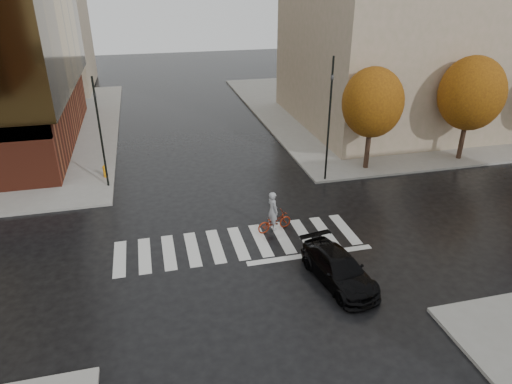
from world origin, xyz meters
TOP-DOWN VIEW (x-y plane):
  - ground at (0.00, 0.00)m, footprint 120.00×120.00m
  - sidewalk_ne at (21.00, 21.00)m, footprint 30.00×30.00m
  - crosswalk at (0.00, 0.50)m, footprint 12.00×3.00m
  - building_ne_tan at (17.00, 17.00)m, footprint 16.00×16.00m
  - tree_ne_a at (10.00, 7.40)m, footprint 3.80×3.80m
  - tree_ne_b at (17.00, 7.40)m, footprint 4.20×4.20m
  - sedan at (3.43, -3.42)m, footprint 2.42×4.54m
  - cyclist at (1.97, 1.26)m, footprint 1.98×1.11m
  - traffic_light_nw at (-6.30, 8.55)m, footprint 0.19×0.16m
  - traffic_light_ne at (6.72, 6.30)m, footprint 0.18×0.21m
  - fire_hydrant at (-6.50, 9.88)m, footprint 0.28×0.28m
  - manhole at (3.19, -1.84)m, footprint 0.88×0.88m

SIDE VIEW (x-z plane):
  - ground at x=0.00m, z-range 0.00..0.00m
  - crosswalk at x=0.00m, z-range 0.00..0.01m
  - manhole at x=3.19m, z-range 0.00..0.01m
  - sidewalk_ne at x=21.00m, z-range 0.00..0.15m
  - fire_hydrant at x=-6.50m, z-range 0.19..0.99m
  - sedan at x=3.43m, z-range 0.00..1.25m
  - cyclist at x=1.97m, z-range -0.34..1.79m
  - traffic_light_nw at x=-6.30m, z-range 0.52..7.02m
  - traffic_light_ne at x=6.72m, z-range 0.68..8.09m
  - tree_ne_a at x=10.00m, z-range 1.20..7.71m
  - tree_ne_b at x=17.00m, z-range 1.17..8.07m
  - building_ne_tan at x=17.00m, z-range 0.15..18.15m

